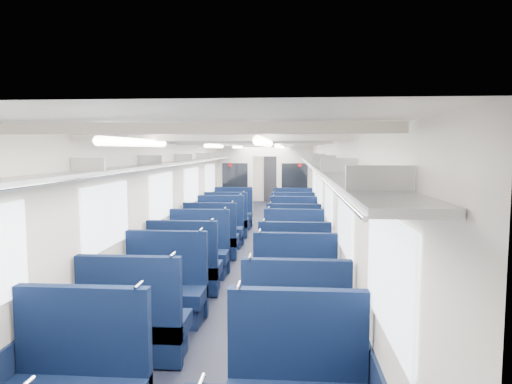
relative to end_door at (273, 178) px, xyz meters
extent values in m
cube|color=black|center=(0.00, -8.94, -1.00)|extent=(2.80, 18.00, 0.01)
cube|color=silver|center=(0.00, -8.94, 1.35)|extent=(2.80, 18.00, 0.01)
cube|color=beige|center=(-1.40, -8.94, 0.18)|extent=(0.02, 18.00, 2.35)
cube|color=black|center=(-1.39, -8.94, -0.65)|extent=(0.03, 17.90, 0.70)
cube|color=beige|center=(1.40, -8.94, 0.18)|extent=(0.02, 18.00, 2.35)
cube|color=black|center=(1.39, -8.94, -0.65)|extent=(0.03, 17.90, 0.70)
cube|color=beige|center=(0.00, 0.06, 0.18)|extent=(2.80, 0.02, 2.35)
cube|color=#B2B5BA|center=(-1.22, -8.94, 0.97)|extent=(0.34, 17.40, 0.04)
cylinder|color=silver|center=(-1.04, -8.94, 0.95)|extent=(0.02, 17.40, 0.02)
cube|color=#B2B5BA|center=(-1.22, -14.94, 1.05)|extent=(0.34, 0.03, 0.14)
cube|color=#B2B5BA|center=(-1.22, -12.94, 1.05)|extent=(0.34, 0.03, 0.14)
cube|color=#B2B5BA|center=(-1.22, -10.94, 1.05)|extent=(0.34, 0.03, 0.14)
cube|color=#B2B5BA|center=(-1.22, -8.94, 1.05)|extent=(0.34, 0.03, 0.14)
cube|color=#B2B5BA|center=(-1.22, -6.94, 1.05)|extent=(0.34, 0.03, 0.14)
cube|color=#B2B5BA|center=(-1.22, -4.94, 1.05)|extent=(0.34, 0.03, 0.14)
cube|color=#B2B5BA|center=(-1.22, -2.94, 1.05)|extent=(0.34, 0.03, 0.14)
cube|color=#B2B5BA|center=(-1.22, -0.94, 1.05)|extent=(0.34, 0.03, 0.14)
cube|color=#B2B5BA|center=(1.22, -8.94, 0.97)|extent=(0.34, 17.40, 0.04)
cylinder|color=silver|center=(1.04, -8.94, 0.95)|extent=(0.02, 17.40, 0.02)
cube|color=#B2B5BA|center=(1.22, -16.94, 1.05)|extent=(0.34, 0.03, 0.14)
cube|color=#B2B5BA|center=(1.22, -14.94, 1.05)|extent=(0.34, 0.03, 0.14)
cube|color=#B2B5BA|center=(1.22, -12.94, 1.05)|extent=(0.34, 0.03, 0.14)
cube|color=#B2B5BA|center=(1.22, -10.94, 1.05)|extent=(0.34, 0.03, 0.14)
cube|color=#B2B5BA|center=(1.22, -8.94, 1.05)|extent=(0.34, 0.03, 0.14)
cube|color=#B2B5BA|center=(1.22, -6.94, 1.05)|extent=(0.34, 0.03, 0.14)
cube|color=#B2B5BA|center=(1.22, -4.94, 1.05)|extent=(0.34, 0.03, 0.14)
cube|color=#B2B5BA|center=(1.22, -2.94, 1.05)|extent=(0.34, 0.03, 0.14)
cube|color=#B2B5BA|center=(1.22, -0.94, 1.05)|extent=(0.34, 0.03, 0.14)
cube|color=white|center=(-1.38, -14.14, 0.42)|extent=(0.02, 1.30, 0.75)
cube|color=white|center=(-1.38, -11.84, 0.42)|extent=(0.02, 1.30, 0.75)
cube|color=white|center=(-1.38, -9.54, 0.42)|extent=(0.02, 1.30, 0.75)
cube|color=white|center=(-1.38, -7.24, 0.42)|extent=(0.02, 1.30, 0.75)
cube|color=white|center=(-1.38, -4.44, 0.42)|extent=(0.02, 1.30, 0.75)
cube|color=white|center=(-1.38, -2.14, 0.42)|extent=(0.02, 1.30, 0.75)
cube|color=white|center=(1.38, -16.44, 0.42)|extent=(0.02, 1.30, 0.75)
cube|color=white|center=(1.38, -14.14, 0.42)|extent=(0.02, 1.30, 0.75)
cube|color=white|center=(1.38, -11.84, 0.42)|extent=(0.02, 1.30, 0.75)
cube|color=white|center=(1.38, -9.54, 0.42)|extent=(0.02, 1.30, 0.75)
cube|color=white|center=(1.38, -7.24, 0.42)|extent=(0.02, 1.30, 0.75)
cube|color=white|center=(1.38, -4.44, 0.42)|extent=(0.02, 1.30, 0.75)
cube|color=white|center=(1.38, -2.14, 0.42)|extent=(0.02, 1.30, 0.75)
cube|color=beige|center=(0.00, -16.94, 1.31)|extent=(2.70, 0.06, 0.06)
cube|color=beige|center=(0.00, -14.94, 1.31)|extent=(2.70, 0.06, 0.06)
cube|color=beige|center=(0.00, -12.94, 1.31)|extent=(2.70, 0.06, 0.06)
cube|color=beige|center=(0.00, -10.94, 1.31)|extent=(2.70, 0.06, 0.06)
cube|color=beige|center=(0.00, -8.94, 1.31)|extent=(2.70, 0.06, 0.06)
cube|color=beige|center=(0.00, -6.94, 1.31)|extent=(2.70, 0.06, 0.06)
cube|color=beige|center=(0.00, -4.94, 1.31)|extent=(2.70, 0.06, 0.06)
cube|color=beige|center=(0.00, -2.94, 1.31)|extent=(2.70, 0.06, 0.06)
cube|color=beige|center=(0.00, -0.94, 1.31)|extent=(2.70, 0.06, 0.06)
cylinder|color=white|center=(-0.55, -15.44, 1.26)|extent=(0.07, 1.60, 0.07)
cylinder|color=white|center=(-0.55, -11.44, 1.26)|extent=(0.07, 1.60, 0.07)
cylinder|color=white|center=(-0.55, -7.94, 1.26)|extent=(0.07, 1.60, 0.07)
cylinder|color=white|center=(-0.55, -3.44, 1.26)|extent=(0.07, 1.60, 0.07)
cylinder|color=white|center=(0.55, -15.44, 1.26)|extent=(0.07, 1.60, 0.07)
cylinder|color=white|center=(0.55, -11.44, 1.26)|extent=(0.07, 1.60, 0.07)
cylinder|color=white|center=(0.55, -7.94, 1.26)|extent=(0.07, 1.60, 0.07)
cylinder|color=white|center=(0.55, -3.44, 1.26)|extent=(0.07, 1.60, 0.07)
cube|color=black|center=(0.00, 0.00, 0.00)|extent=(0.75, 0.06, 2.00)
cube|color=beige|center=(-0.88, -5.91, 0.18)|extent=(1.05, 0.08, 2.35)
cube|color=black|center=(-0.87, -5.96, 0.40)|extent=(0.76, 0.02, 0.80)
cylinder|color=#B50C10|center=(-1.02, -5.97, 0.75)|extent=(0.12, 0.01, 0.12)
cube|color=beige|center=(0.88, -5.91, 0.18)|extent=(1.05, 0.08, 2.35)
cube|color=black|center=(0.87, -5.96, 0.40)|extent=(0.76, 0.02, 0.80)
cylinder|color=#B50C10|center=(1.02, -5.97, 0.75)|extent=(0.12, 0.01, 0.12)
cube|color=beige|center=(0.00, -5.91, 1.17)|extent=(0.70, 0.08, 0.35)
cylinder|color=silver|center=(0.38, -17.40, 0.17)|extent=(0.02, 0.16, 0.02)
cube|color=#0C193A|center=(-0.83, -15.98, -0.41)|extent=(1.06, 0.10, 1.13)
cylinder|color=silver|center=(-0.38, -15.98, 0.17)|extent=(0.02, 0.16, 0.02)
cube|color=#0C193A|center=(0.83, -15.92, -0.41)|extent=(1.06, 0.10, 1.13)
cylinder|color=silver|center=(0.38, -15.92, 0.17)|extent=(0.02, 0.16, 0.02)
cube|color=#0C193A|center=(-0.83, -14.74, -0.64)|extent=(1.06, 0.56, 0.18)
cube|color=black|center=(-0.83, -14.74, -0.86)|extent=(0.98, 0.44, 0.27)
cube|color=#0C193A|center=(-0.83, -14.97, -0.41)|extent=(1.06, 0.10, 1.13)
cylinder|color=silver|center=(-0.38, -14.97, 0.17)|extent=(0.02, 0.16, 0.02)
cube|color=#0C193A|center=(0.83, -14.76, -0.64)|extent=(1.06, 0.56, 0.18)
cube|color=black|center=(0.83, -14.76, -0.86)|extent=(0.98, 0.44, 0.27)
cube|color=#0C193A|center=(0.83, -14.98, -0.41)|extent=(1.06, 0.10, 1.13)
cylinder|color=silver|center=(0.38, -14.98, 0.17)|extent=(0.02, 0.16, 0.02)
cube|color=#0C193A|center=(-0.83, -13.79, -0.64)|extent=(1.06, 0.56, 0.18)
cube|color=black|center=(-0.83, -13.79, -0.86)|extent=(0.98, 0.44, 0.27)
cube|color=#0C193A|center=(-0.83, -13.57, -0.41)|extent=(1.06, 0.10, 1.13)
cylinder|color=silver|center=(-0.38, -13.57, 0.17)|extent=(0.02, 0.16, 0.02)
cube|color=#0C193A|center=(0.83, -13.81, -0.64)|extent=(1.06, 0.56, 0.18)
cube|color=black|center=(0.83, -13.81, -0.86)|extent=(0.98, 0.44, 0.27)
cube|color=#0C193A|center=(0.83, -13.59, -0.41)|extent=(1.06, 0.10, 1.13)
cylinder|color=silver|center=(0.38, -13.59, 0.17)|extent=(0.02, 0.16, 0.02)
cube|color=#0C193A|center=(-0.83, -12.50, -0.64)|extent=(1.06, 0.56, 0.18)
cube|color=black|center=(-0.83, -12.50, -0.86)|extent=(0.98, 0.44, 0.27)
cube|color=#0C193A|center=(-0.83, -12.73, -0.41)|extent=(1.06, 0.10, 1.13)
cylinder|color=silver|center=(-0.38, -12.73, 0.17)|extent=(0.02, 0.16, 0.02)
cube|color=#0C193A|center=(0.83, -12.49, -0.64)|extent=(1.06, 0.56, 0.18)
cube|color=black|center=(0.83, -12.49, -0.86)|extent=(0.98, 0.44, 0.27)
cube|color=#0C193A|center=(0.83, -12.72, -0.41)|extent=(1.06, 0.10, 1.13)
cylinder|color=silver|center=(0.38, -12.72, 0.17)|extent=(0.02, 0.16, 0.02)
cube|color=#0C193A|center=(-0.83, -11.64, -0.64)|extent=(1.06, 0.56, 0.18)
cube|color=black|center=(-0.83, -11.64, -0.86)|extent=(0.98, 0.44, 0.27)
cube|color=#0C193A|center=(-0.83, -11.41, -0.41)|extent=(1.06, 0.10, 1.13)
cylinder|color=silver|center=(-0.38, -11.41, 0.17)|extent=(0.02, 0.16, 0.02)
cube|color=#0C193A|center=(0.83, -11.49, -0.64)|extent=(1.06, 0.56, 0.18)
cube|color=black|center=(0.83, -11.49, -0.86)|extent=(0.98, 0.44, 0.27)
cube|color=#0C193A|center=(0.83, -11.27, -0.41)|extent=(1.06, 0.10, 1.13)
cylinder|color=silver|center=(0.38, -11.27, 0.17)|extent=(0.02, 0.16, 0.02)
cube|color=#0C193A|center=(-0.83, -10.21, -0.64)|extent=(1.06, 0.56, 0.18)
cube|color=black|center=(-0.83, -10.21, -0.86)|extent=(0.98, 0.44, 0.27)
cube|color=#0C193A|center=(-0.83, -10.44, -0.41)|extent=(1.06, 0.10, 1.13)
cylinder|color=silver|center=(-0.38, -10.44, 0.17)|extent=(0.02, 0.16, 0.02)
cube|color=#0C193A|center=(0.83, -10.27, -0.64)|extent=(1.06, 0.56, 0.18)
cube|color=black|center=(0.83, -10.27, -0.86)|extent=(0.98, 0.44, 0.27)
cube|color=#0C193A|center=(0.83, -10.50, -0.41)|extent=(1.06, 0.10, 1.13)
cylinder|color=silver|center=(0.38, -10.50, 0.17)|extent=(0.02, 0.16, 0.02)
cube|color=#0C193A|center=(-0.83, -9.23, -0.64)|extent=(1.06, 0.56, 0.18)
cube|color=black|center=(-0.83, -9.23, -0.86)|extent=(0.98, 0.44, 0.27)
cube|color=#0C193A|center=(-0.83, -9.00, -0.41)|extent=(1.06, 0.10, 1.13)
cylinder|color=silver|center=(-0.38, -9.00, 0.17)|extent=(0.02, 0.16, 0.02)
cube|color=#0C193A|center=(0.83, -9.32, -0.64)|extent=(1.06, 0.56, 0.18)
cube|color=black|center=(0.83, -9.32, -0.86)|extent=(0.98, 0.44, 0.27)
cube|color=#0C193A|center=(0.83, -9.10, -0.41)|extent=(1.06, 0.10, 1.13)
cylinder|color=silver|center=(0.38, -9.10, 0.17)|extent=(0.02, 0.16, 0.02)
cube|color=#0C193A|center=(-0.83, -7.96, -0.64)|extent=(1.06, 0.56, 0.18)
cube|color=black|center=(-0.83, -7.96, -0.86)|extent=(0.98, 0.44, 0.27)
cube|color=#0C193A|center=(-0.83, -8.19, -0.41)|extent=(1.06, 0.10, 1.13)
cylinder|color=silver|center=(-0.38, -8.19, 0.17)|extent=(0.02, 0.16, 0.02)
cube|color=#0C193A|center=(0.83, -7.87, -0.64)|extent=(1.06, 0.56, 0.18)
cube|color=black|center=(0.83, -7.87, -0.86)|extent=(0.98, 0.44, 0.27)
cube|color=#0C193A|center=(0.83, -8.10, -0.41)|extent=(1.06, 0.10, 1.13)
cylinder|color=silver|center=(0.38, -8.10, 0.17)|extent=(0.02, 0.16, 0.02)
cube|color=#0C193A|center=(-0.83, -6.90, -0.64)|extent=(1.06, 0.56, 0.18)
cube|color=black|center=(-0.83, -6.90, -0.86)|extent=(0.98, 0.44, 0.27)
cube|color=#0C193A|center=(-0.83, -6.67, -0.41)|extent=(1.06, 0.10, 1.13)
cylinder|color=silver|center=(-0.38, -6.67, 0.17)|extent=(0.02, 0.16, 0.02)
cube|color=#0C193A|center=(0.83, -7.06, -0.64)|extent=(1.06, 0.56, 0.18)
cube|color=black|center=(0.83, -7.06, -0.86)|extent=(0.98, 0.44, 0.27)
cube|color=#0C193A|center=(0.83, -6.83, -0.41)|extent=(1.06, 0.10, 1.13)
cylinder|color=silver|center=(0.38, -6.83, 0.17)|extent=(0.02, 0.16, 0.02)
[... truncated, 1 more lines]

